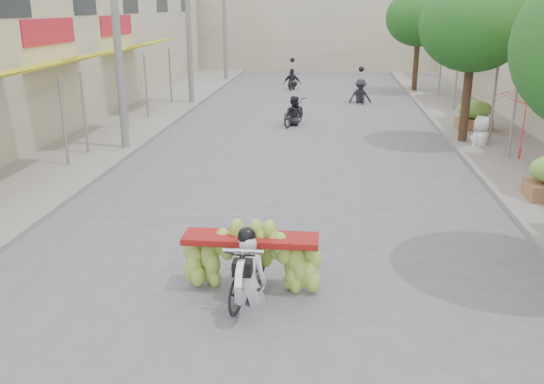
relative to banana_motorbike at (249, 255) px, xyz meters
The scene contains 15 objects.
sidewalk_left 13.90m from the banana_motorbike, 119.41° to the left, with size 4.00×60.00×0.12m, color gray.
sidewalk_right 14.08m from the banana_motorbike, 59.31° to the left, with size 4.00×60.00×0.12m, color gray.
far_building 35.21m from the banana_motorbike, 89.70° to the left, with size 20.00×6.00×7.00m, color #B1A88C.
utility_pole_mid 11.00m from the banana_motorbike, 119.84° to the left, with size 0.60×0.24×8.00m.
utility_pole_far 19.13m from the banana_motorbike, 106.08° to the left, with size 0.60×0.24×8.00m.
utility_pole_back 27.80m from the banana_motorbike, 100.90° to the left, with size 0.60×0.24×8.00m.
street_tree_mid 12.80m from the banana_motorbike, 63.30° to the left, with size 3.40×3.40×5.25m.
street_tree_far 23.96m from the banana_motorbike, 76.41° to the left, with size 3.40×3.40×5.25m.
produce_crate_far 14.57m from the banana_motorbike, 64.02° to the left, with size 1.20×0.88×1.16m.
banana_motorbike is the anchor object (origin of this frame).
market_umbrella 8.97m from the banana_motorbike, 47.13° to the left, with size 2.18×2.18×1.80m.
pedestrian 12.19m from the banana_motorbike, 60.32° to the left, with size 1.04×1.03×1.86m.
bg_motorbike_a 13.72m from the banana_motorbike, 90.83° to the left, with size 1.15×1.89×1.95m.
bg_motorbike_b 19.46m from the banana_motorbike, 82.37° to the left, with size 1.15×1.60×1.95m.
bg_motorbike_c 23.60m from the banana_motorbike, 92.23° to the left, with size 1.00×1.52×1.95m.
Camera 1 is at (1.00, -5.21, 4.39)m, focal length 38.00 mm.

